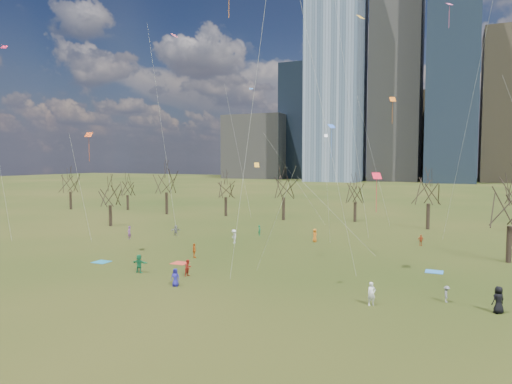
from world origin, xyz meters
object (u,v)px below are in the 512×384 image
at_px(blanket_crimson, 180,263).
at_px(person_0, 175,277).
at_px(blanket_navy, 434,272).
at_px(person_2, 188,268).
at_px(blanket_teal, 102,262).
at_px(person_4, 194,251).
at_px(person_1, 372,294).

bearing_deg(blanket_crimson, person_0, -59.23).
height_order(blanket_navy, person_0, person_0).
relative_size(blanket_crimson, person_2, 1.04).
bearing_deg(person_0, blanket_crimson, 106.72).
bearing_deg(person_2, blanket_teal, 93.99).
xyz_separation_m(blanket_teal, person_4, (7.77, 5.70, 0.77)).
bearing_deg(person_0, person_1, -8.53).
distance_m(person_2, person_4, 7.86).
bearing_deg(person_2, person_0, -155.63).
relative_size(person_0, person_1, 0.89).
relative_size(blanket_teal, person_1, 0.93).
xyz_separation_m(person_1, person_4, (-20.45, 8.76, -0.07)).
bearing_deg(person_2, person_1, -85.60).
bearing_deg(blanket_navy, blanket_crimson, -164.56).
xyz_separation_m(blanket_teal, blanket_navy, (32.00, 9.51, 0.00)).
xyz_separation_m(blanket_crimson, person_4, (-0.02, 2.88, 0.77)).
height_order(blanket_crimson, person_4, person_4).
xyz_separation_m(person_0, person_4, (-4.44, 10.31, 0.02)).
height_order(person_0, person_2, person_2).
bearing_deg(blanket_crimson, blanket_teal, -160.10).
bearing_deg(blanket_navy, person_0, -144.49).
xyz_separation_m(blanket_navy, person_2, (-20.61, -10.79, 0.76)).
distance_m(person_0, person_4, 11.22).
bearing_deg(blanket_crimson, person_2, -48.75).
relative_size(blanket_teal, person_4, 1.02).
distance_m(blanket_teal, person_0, 13.08).
bearing_deg(person_1, blanket_crimson, 127.29).
distance_m(blanket_teal, person_1, 28.40).
distance_m(person_1, person_2, 16.93).
xyz_separation_m(blanket_teal, person_0, (12.21, -4.61, 0.75)).
xyz_separation_m(blanket_teal, person_1, (28.22, -3.06, 0.84)).
bearing_deg(person_0, person_4, 99.25).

